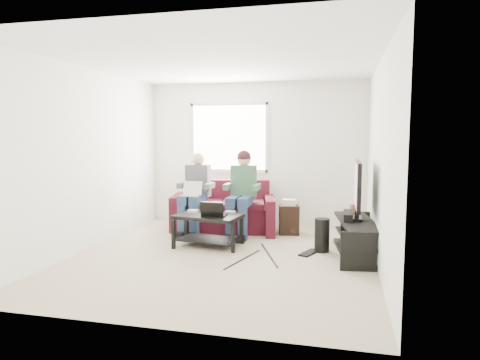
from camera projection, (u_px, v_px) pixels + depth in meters
name	position (u px, v px, depth m)	size (l,w,h in m)	color
floor	(223.00, 256.00, 5.83)	(4.50, 4.50, 0.00)	#BFB094
ceiling	(222.00, 61.00, 5.56)	(4.50, 4.50, 0.00)	white
wall_back	(255.00, 154.00, 7.87)	(4.50, 4.50, 0.00)	white
wall_front	(149.00, 177.00, 3.52)	(4.50, 4.50, 0.00)	white
wall_left	(89.00, 159.00, 6.15)	(4.50, 4.50, 0.00)	white
wall_right	(380.00, 163.00, 5.24)	(4.50, 4.50, 0.00)	white
window	(229.00, 138.00, 7.94)	(1.48, 0.04, 1.28)	white
sofa	(223.00, 212.00, 7.43)	(1.98, 1.14, 0.85)	#4D131B
person_left	(195.00, 189.00, 7.17)	(0.40, 0.71, 1.35)	navy
person_right	(242.00, 187.00, 7.01)	(0.40, 0.71, 1.39)	navy
laptop_silver	(191.00, 192.00, 6.97)	(0.32, 0.22, 0.24)	silver
coffee_table	(208.00, 223.00, 6.32)	(1.04, 0.73, 0.48)	black
laptop_black	(214.00, 208.00, 6.19)	(0.34, 0.24, 0.24)	black
controller_a	(193.00, 211.00, 6.48)	(0.14, 0.09, 0.04)	silver
controller_b	(205.00, 211.00, 6.50)	(0.14, 0.09, 0.04)	black
controller_c	(230.00, 212.00, 6.38)	(0.14, 0.09, 0.04)	gray
tv_stand	(356.00, 240.00, 5.85)	(0.63, 1.51, 0.48)	black
tv	(358.00, 186.00, 5.87)	(0.12, 1.10, 0.81)	black
soundbar	(348.00, 215.00, 5.94)	(0.12, 0.50, 0.10)	black
drink_cup	(352.00, 208.00, 6.44)	(0.08, 0.08, 0.12)	#B1804C
console_white	(358.00, 242.00, 5.46)	(0.30, 0.22, 0.06)	silver
console_grey	(356.00, 229.00, 6.14)	(0.34, 0.26, 0.08)	gray
console_black	(357.00, 235.00, 5.80)	(0.38, 0.30, 0.07)	black
subwoofer	(322.00, 235.00, 6.04)	(0.21, 0.21, 0.47)	black
keyboard_floor	(309.00, 253.00, 5.96)	(0.14, 0.41, 0.02)	black
end_table	(289.00, 218.00, 7.13)	(0.32, 0.32, 0.58)	black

